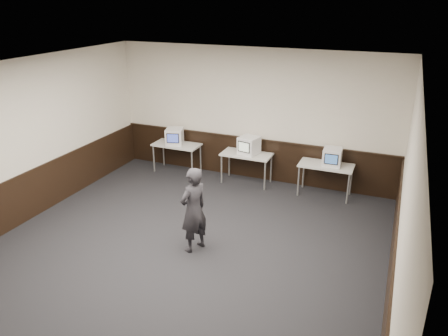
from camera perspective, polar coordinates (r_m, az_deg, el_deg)
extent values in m
plane|color=black|center=(7.86, -6.25, -11.60)|extent=(8.00, 8.00, 0.00)
plane|color=white|center=(6.67, -7.38, 12.06)|extent=(8.00, 8.00, 0.00)
plane|color=silver|center=(10.59, 3.80, 6.90)|extent=(7.00, 0.00, 7.00)
plane|color=silver|center=(9.26, -26.10, 2.49)|extent=(0.00, 8.00, 8.00)
plane|color=silver|center=(6.31, 22.39, -5.36)|extent=(0.00, 8.00, 8.00)
cube|color=black|center=(10.91, 3.62, 1.27)|extent=(6.98, 0.04, 1.00)
cube|color=black|center=(9.62, -24.96, -3.71)|extent=(0.04, 7.98, 1.00)
cube|color=black|center=(6.85, 20.89, -13.57)|extent=(0.04, 7.98, 1.00)
cube|color=black|center=(10.72, 3.65, 3.85)|extent=(6.98, 0.06, 0.04)
cube|color=silver|center=(11.23, -6.20, 3.04)|extent=(1.20, 0.60, 0.04)
cylinder|color=#999999|center=(11.42, -9.15, 1.21)|extent=(0.04, 0.04, 0.71)
cylinder|color=#999999|center=(10.91, -4.20, 0.44)|extent=(0.04, 0.04, 0.71)
cylinder|color=#999999|center=(11.82, -7.90, 1.99)|extent=(0.04, 0.04, 0.71)
cylinder|color=#999999|center=(11.32, -3.08, 1.29)|extent=(0.04, 0.04, 0.71)
cube|color=silver|center=(10.49, 2.97, 1.78)|extent=(1.20, 0.60, 0.04)
cylinder|color=#999999|center=(10.59, -0.33, -0.16)|extent=(0.04, 0.04, 0.71)
cylinder|color=#999999|center=(10.24, 5.35, -1.04)|extent=(0.04, 0.04, 0.71)
cylinder|color=#999999|center=(11.02, 0.68, 0.74)|extent=(0.04, 0.04, 0.71)
cylinder|color=#999999|center=(10.69, 6.16, -0.08)|extent=(0.04, 0.04, 0.71)
cube|color=silver|center=(10.06, 13.20, 0.33)|extent=(1.20, 0.60, 0.04)
cylinder|color=#999999|center=(10.06, 9.70, -1.70)|extent=(0.04, 0.04, 0.71)
cylinder|color=#999999|center=(9.91, 15.89, -2.63)|extent=(0.04, 0.04, 0.71)
cylinder|color=#999999|center=(10.51, 10.33, -0.70)|extent=(0.04, 0.04, 0.71)
cylinder|color=#999999|center=(10.37, 16.26, -1.57)|extent=(0.04, 0.04, 0.71)
cube|color=white|center=(11.15, -6.48, 4.12)|extent=(0.53, 0.54, 0.42)
cube|color=black|center=(10.94, -6.71, 3.88)|extent=(0.30, 0.11, 0.25)
cube|color=#3A4AAB|center=(10.93, -6.72, 3.86)|extent=(0.26, 0.09, 0.21)
cube|color=white|center=(10.41, 3.29, 2.97)|extent=(0.51, 0.53, 0.43)
cube|color=black|center=(10.22, 2.61, 2.76)|extent=(0.31, 0.09, 0.26)
cube|color=#B7C5AD|center=(10.21, 2.58, 2.74)|extent=(0.27, 0.07, 0.21)
cube|color=white|center=(9.97, 13.96, 1.41)|extent=(0.42, 0.44, 0.40)
cube|color=black|center=(9.76, 13.83, 1.12)|extent=(0.30, 0.03, 0.24)
cube|color=#35609E|center=(9.76, 13.82, 1.10)|extent=(0.26, 0.02, 0.20)
imported|color=#252328|center=(7.69, -4.01, -5.47)|extent=(0.57, 0.68, 1.58)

